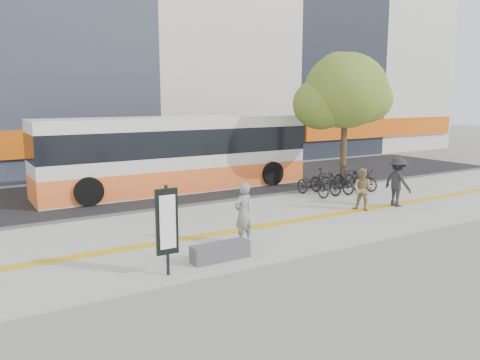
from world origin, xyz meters
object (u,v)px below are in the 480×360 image
signboard (167,223)px  pedestrian_dark (398,182)px  seated_woman (243,213)px  street_tree (343,92)px  bus (177,156)px  pedestrian_tan (363,190)px  bench (220,252)px

signboard → pedestrian_dark: bearing=12.2°
seated_woman → pedestrian_dark: size_ratio=0.94×
street_tree → seated_woman: street_tree is taller
signboard → bus: size_ratio=0.17×
bus → pedestrian_tan: size_ratio=7.87×
bench → pedestrian_tan: 7.61m
street_tree → bus: bearing=151.1°
street_tree → seated_woman: bearing=-149.0°
bus → pedestrian_dark: bearing=-52.7°
bus → pedestrian_tan: bearing=-61.1°
signboard → bus: bearing=64.8°
pedestrian_tan → pedestrian_dark: bearing=58.0°
bench → signboard: size_ratio=0.73×
signboard → seated_woman: bearing=22.9°
signboard → pedestrian_tan: size_ratio=1.37×
bench → seated_woman: seated_woman is taller
bus → pedestrian_tan: bus is taller
seated_woman → pedestrian_tan: (6.02, 1.21, -0.10)m
signboard → pedestrian_dark: size_ratio=1.14×
pedestrian_dark → pedestrian_tan: bearing=88.0°
signboard → pedestrian_tan: bearing=15.2°
bench → pedestrian_dark: size_ratio=0.83×
signboard → street_tree: 13.40m
bus → pedestrian_dark: (5.89, -7.72, -0.59)m
bench → seated_woman: size_ratio=0.88×
seated_woman → bench: bearing=18.6°
street_tree → bus: size_ratio=0.50×
seated_woman → pedestrian_dark: 7.81m
street_tree → bus: (-6.67, 3.68, -2.87)m
seated_woman → pedestrian_tan: bearing=174.5°
street_tree → pedestrian_dark: bearing=-100.9°
bench → pedestrian_tan: pedestrian_tan is taller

